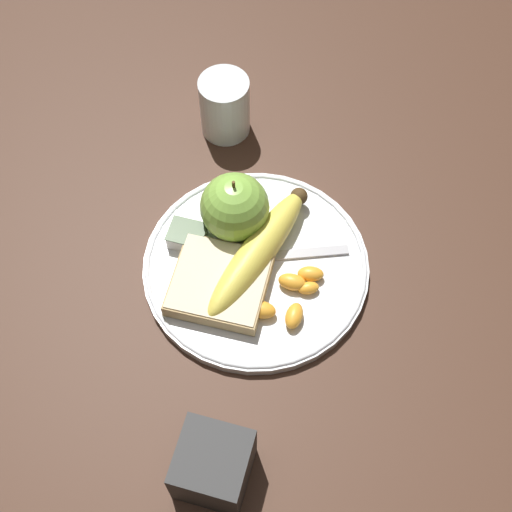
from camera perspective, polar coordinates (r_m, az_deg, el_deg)
ground_plane at (r=0.85m, az=-0.00°, el=-1.07°), size 3.00×3.00×0.00m
plate at (r=0.85m, az=-0.00°, el=-0.81°), size 0.27×0.27×0.01m
juice_glass at (r=0.95m, az=-2.51°, el=11.79°), size 0.07×0.07×0.09m
apple at (r=0.84m, az=-1.72°, el=3.93°), size 0.08×0.08×0.09m
banana at (r=0.83m, az=0.27°, el=0.46°), size 0.10×0.20×0.04m
bread_slice at (r=0.82m, az=-2.92°, el=-2.18°), size 0.11×0.11×0.02m
fork at (r=0.85m, az=-0.02°, el=-0.13°), size 0.18×0.09×0.00m
jam_packet at (r=0.85m, az=-5.52°, el=1.61°), size 0.04×0.04×0.02m
orange_segment_0 at (r=0.81m, az=0.40°, el=-4.31°), size 0.04×0.02×0.02m
orange_segment_1 at (r=0.80m, az=3.06°, el=-4.80°), size 0.02×0.03×0.02m
orange_segment_2 at (r=0.82m, az=4.21°, el=-2.57°), size 0.03×0.02×0.01m
orange_segment_3 at (r=0.82m, az=-0.47°, el=-2.78°), size 0.03×0.02×0.01m
orange_segment_4 at (r=0.81m, az=-0.30°, el=-3.73°), size 0.03×0.03×0.02m
orange_segment_5 at (r=0.83m, az=0.27°, el=-1.30°), size 0.02×0.03×0.02m
orange_segment_6 at (r=0.82m, az=2.91°, el=-2.09°), size 0.03×0.02×0.02m
orange_segment_7 at (r=0.83m, az=4.37°, el=-1.50°), size 0.03×0.02×0.02m
condiment_caddy at (r=0.73m, az=-3.43°, el=-16.37°), size 0.07×0.07×0.07m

